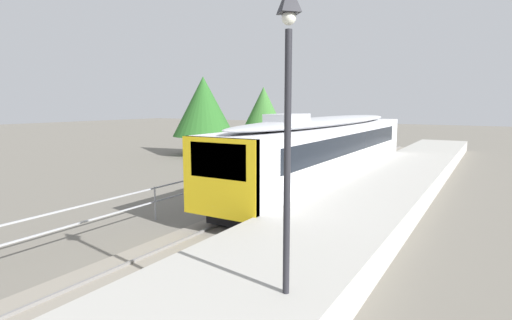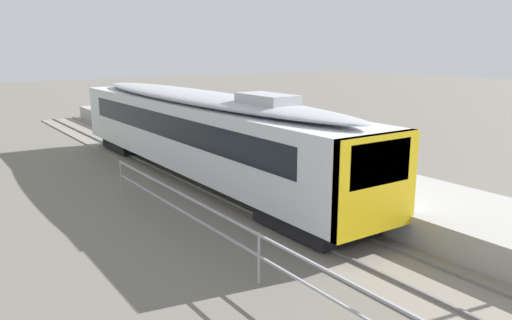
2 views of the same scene
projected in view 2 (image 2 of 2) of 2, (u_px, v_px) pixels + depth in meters
The scene contains 4 objects.
ground_plane at pixel (246, 266), 12.52m from camera, with size 160.00×160.00×0.00m, color #6B665B.
track_rails at pixel (334, 239), 14.17m from camera, with size 3.20×60.00×0.14m.
commuter_train at pixel (198, 129), 20.17m from camera, with size 2.82×19.36×3.74m.
station_platform at pixel (411, 205), 15.87m from camera, with size 3.90×60.00×0.90m, color #A8A59E.
Camera 2 is at (-9.38, 12.25, 5.30)m, focal length 35.20 mm.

